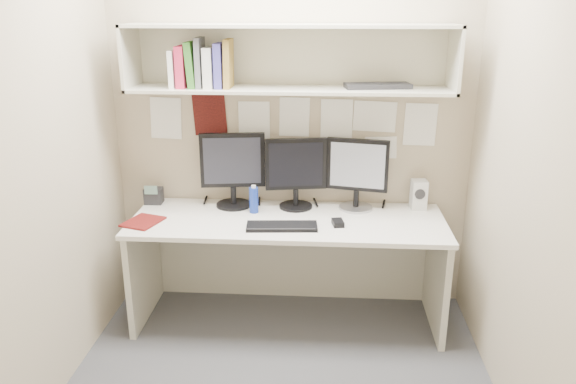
# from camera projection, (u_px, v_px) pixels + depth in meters

# --- Properties ---
(floor) EXTENTS (2.40, 2.00, 0.01)m
(floor) POSITION_uv_depth(u_px,v_px,m) (280.00, 378.00, 3.21)
(floor) COLOR #414246
(floor) RESTS_ON ground
(wall_back) EXTENTS (2.40, 0.02, 2.60)m
(wall_back) POSITION_uv_depth(u_px,v_px,m) (291.00, 120.00, 3.74)
(wall_back) COLOR tan
(wall_back) RESTS_ON ground
(wall_front) EXTENTS (2.40, 0.02, 2.60)m
(wall_front) POSITION_uv_depth(u_px,v_px,m) (254.00, 238.00, 1.85)
(wall_front) COLOR tan
(wall_front) RESTS_ON ground
(wall_left) EXTENTS (0.02, 2.00, 2.60)m
(wall_left) POSITION_uv_depth(u_px,v_px,m) (46.00, 155.00, 2.87)
(wall_left) COLOR tan
(wall_left) RESTS_ON ground
(wall_right) EXTENTS (0.02, 2.00, 2.60)m
(wall_right) POSITION_uv_depth(u_px,v_px,m) (526.00, 163.00, 2.72)
(wall_right) COLOR tan
(wall_right) RESTS_ON ground
(desk) EXTENTS (2.00, 0.70, 0.73)m
(desk) POSITION_uv_depth(u_px,v_px,m) (288.00, 270.00, 3.70)
(desk) COLOR silver
(desk) RESTS_ON floor
(overhead_hutch) EXTENTS (2.00, 0.38, 0.40)m
(overhead_hutch) POSITION_uv_depth(u_px,v_px,m) (290.00, 57.00, 3.47)
(overhead_hutch) COLOR beige
(overhead_hutch) RESTS_ON wall_back
(pinned_papers) EXTENTS (1.92, 0.01, 0.48)m
(pinned_papers) POSITION_uv_depth(u_px,v_px,m) (291.00, 127.00, 3.75)
(pinned_papers) COLOR white
(pinned_papers) RESTS_ON wall_back
(monitor_left) EXTENTS (0.43, 0.24, 0.50)m
(monitor_left) POSITION_uv_depth(u_px,v_px,m) (233.00, 167.00, 3.73)
(monitor_left) COLOR black
(monitor_left) RESTS_ON desk
(monitor_center) EXTENTS (0.41, 0.22, 0.47)m
(monitor_center) POSITION_uv_depth(u_px,v_px,m) (296.00, 170.00, 3.71)
(monitor_center) COLOR black
(monitor_center) RESTS_ON desk
(monitor_right) EXTENTS (0.41, 0.22, 0.47)m
(monitor_right) POSITION_uv_depth(u_px,v_px,m) (357.00, 171.00, 3.69)
(monitor_right) COLOR #A5A5AA
(monitor_right) RESTS_ON desk
(keyboard) EXTENTS (0.44, 0.18, 0.02)m
(keyboard) POSITION_uv_depth(u_px,v_px,m) (282.00, 226.00, 3.43)
(keyboard) COLOR black
(keyboard) RESTS_ON desk
(mouse) EXTENTS (0.08, 0.11, 0.03)m
(mouse) POSITION_uv_depth(u_px,v_px,m) (338.00, 223.00, 3.47)
(mouse) COLOR black
(mouse) RESTS_ON desk
(speaker) EXTENTS (0.11, 0.11, 0.20)m
(speaker) POSITION_uv_depth(u_px,v_px,m) (419.00, 194.00, 3.73)
(speaker) COLOR silver
(speaker) RESTS_ON desk
(blue_bottle) EXTENTS (0.06, 0.06, 0.19)m
(blue_bottle) POSITION_uv_depth(u_px,v_px,m) (254.00, 200.00, 3.67)
(blue_bottle) COLOR navy
(blue_bottle) RESTS_ON desk
(maroon_notebook) EXTENTS (0.26, 0.29, 0.01)m
(maroon_notebook) POSITION_uv_depth(u_px,v_px,m) (143.00, 222.00, 3.52)
(maroon_notebook) COLOR #5B110F
(maroon_notebook) RESTS_ON desk
(desk_phone) EXTENTS (0.12, 0.11, 0.14)m
(desk_phone) POSITION_uv_depth(u_px,v_px,m) (154.00, 195.00, 3.85)
(desk_phone) COLOR black
(desk_phone) RESTS_ON desk
(book_stack) EXTENTS (0.37, 0.19, 0.30)m
(book_stack) POSITION_uv_depth(u_px,v_px,m) (202.00, 66.00, 3.44)
(book_stack) COLOR silver
(book_stack) RESTS_ON overhead_hutch
(hutch_tray) EXTENTS (0.42, 0.22, 0.03)m
(hutch_tray) POSITION_uv_depth(u_px,v_px,m) (378.00, 86.00, 3.45)
(hutch_tray) COLOR black
(hutch_tray) RESTS_ON overhead_hutch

